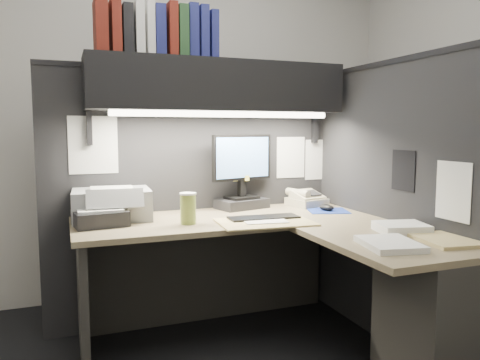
# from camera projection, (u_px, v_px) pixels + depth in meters

# --- Properties ---
(wall_back) EXTENTS (3.50, 0.04, 2.70)m
(wall_back) POSITION_uv_depth(u_px,v_px,m) (171.00, 115.00, 3.50)
(wall_back) COLOR beige
(wall_back) RESTS_ON floor
(partition_back) EXTENTS (1.90, 0.06, 1.60)m
(partition_back) POSITION_uv_depth(u_px,v_px,m) (196.00, 198.00, 3.04)
(partition_back) COLOR black
(partition_back) RESTS_ON floor
(partition_right) EXTENTS (0.06, 1.50, 1.60)m
(partition_right) POSITION_uv_depth(u_px,v_px,m) (391.00, 207.00, 2.68)
(partition_right) COLOR black
(partition_right) RESTS_ON floor
(desk) EXTENTS (1.70, 1.53, 0.73)m
(desk) POSITION_uv_depth(u_px,v_px,m) (322.00, 288.00, 2.35)
(desk) COLOR #877956
(desk) RESTS_ON floor
(overhead_shelf) EXTENTS (1.55, 0.34, 0.30)m
(overhead_shelf) POSITION_uv_depth(u_px,v_px,m) (218.00, 87.00, 2.83)
(overhead_shelf) COLOR black
(overhead_shelf) RESTS_ON partition_back
(task_light_tube) EXTENTS (1.32, 0.04, 0.04)m
(task_light_tube) POSITION_uv_depth(u_px,v_px,m) (225.00, 114.00, 2.72)
(task_light_tube) COLOR white
(task_light_tube) RESTS_ON overhead_shelf
(monitor) EXTENTS (0.44, 0.27, 0.48)m
(monitor) POSITION_uv_depth(u_px,v_px,m) (242.00, 179.00, 3.02)
(monitor) COLOR black
(monitor) RESTS_ON desk
(keyboard) EXTENTS (0.41, 0.15, 0.02)m
(keyboard) POSITION_uv_depth(u_px,v_px,m) (264.00, 218.00, 2.65)
(keyboard) COLOR black
(keyboard) RESTS_ON desk
(mousepad) EXTENTS (0.30, 0.28, 0.00)m
(mousepad) POSITION_uv_depth(u_px,v_px,m) (328.00, 211.00, 2.94)
(mousepad) COLOR navy
(mousepad) RESTS_ON desk
(mouse) EXTENTS (0.10, 0.12, 0.04)m
(mouse) POSITION_uv_depth(u_px,v_px,m) (327.00, 207.00, 2.93)
(mouse) COLOR black
(mouse) RESTS_ON mousepad
(telephone) EXTENTS (0.25, 0.26, 0.09)m
(telephone) POSITION_uv_depth(u_px,v_px,m) (307.00, 200.00, 3.14)
(telephone) COLOR #BBB290
(telephone) RESTS_ON desk
(coffee_cup) EXTENTS (0.10, 0.10, 0.16)m
(coffee_cup) POSITION_uv_depth(u_px,v_px,m) (188.00, 209.00, 2.53)
(coffee_cup) COLOR #ABA444
(coffee_cup) RESTS_ON desk
(printer) EXTENTS (0.45, 0.39, 0.17)m
(printer) POSITION_uv_depth(u_px,v_px,m) (112.00, 204.00, 2.68)
(printer) COLOR #989A9D
(printer) RESTS_ON desk
(notebook_stack) EXTENTS (0.29, 0.26, 0.08)m
(notebook_stack) POSITION_uv_depth(u_px,v_px,m) (100.00, 218.00, 2.49)
(notebook_stack) COLOR black
(notebook_stack) RESTS_ON desk
(open_folder) EXTENTS (0.54, 0.37, 0.01)m
(open_folder) POSITION_uv_depth(u_px,v_px,m) (265.00, 222.00, 2.56)
(open_folder) COLOR tan
(open_folder) RESTS_ON desk
(paper_stack_a) EXTENTS (0.28, 0.25, 0.05)m
(paper_stack_a) POSITION_uv_depth(u_px,v_px,m) (401.00, 228.00, 2.33)
(paper_stack_a) COLOR white
(paper_stack_a) RESTS_ON desk
(paper_stack_b) EXTENTS (0.27, 0.31, 0.03)m
(paper_stack_b) POSITION_uv_depth(u_px,v_px,m) (390.00, 244.00, 2.03)
(paper_stack_b) COLOR white
(paper_stack_b) RESTS_ON desk
(manila_stack) EXTENTS (0.27, 0.33, 0.02)m
(manila_stack) POSITION_uv_depth(u_px,v_px,m) (445.00, 240.00, 2.13)
(manila_stack) COLOR tan
(manila_stack) RESTS_ON desk
(binder_row) EXTENTS (0.69, 0.25, 0.31)m
(binder_row) POSITION_uv_depth(u_px,v_px,m) (157.00, 32.00, 2.67)
(binder_row) COLOR maroon
(binder_row) RESTS_ON overhead_shelf
(pinned_papers) EXTENTS (1.76, 1.31, 0.51)m
(pinned_papers) POSITION_uv_depth(u_px,v_px,m) (275.00, 161.00, 2.81)
(pinned_papers) COLOR white
(pinned_papers) RESTS_ON partition_back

